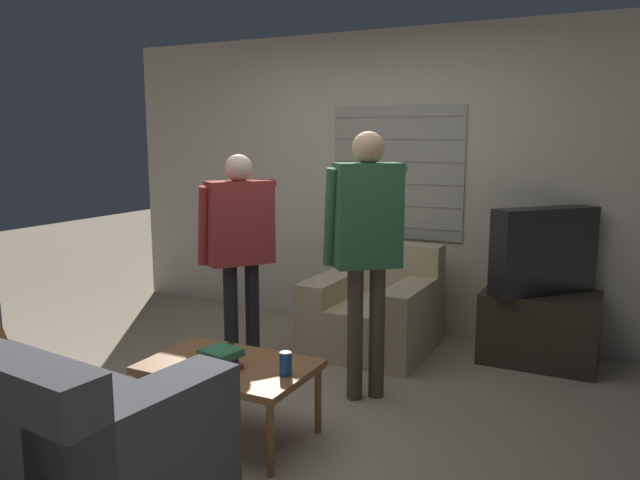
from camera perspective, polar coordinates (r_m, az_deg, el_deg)
ground_plane at (r=3.99m, az=-5.54°, el=-15.27°), size 16.00×16.00×0.00m
wall_back at (r=5.46m, az=5.73°, el=5.34°), size 5.20×0.08×2.55m
couch_blue at (r=3.40m, az=-26.96°, el=-14.72°), size 2.17×1.09×0.87m
armchair_beige at (r=4.98m, az=4.99°, el=-6.39°), size 0.91×0.91×0.81m
coffee_table at (r=3.56m, az=-8.32°, el=-11.72°), size 0.92×0.60×0.43m
tv_stand at (r=4.94m, az=19.42°, el=-7.55°), size 0.82×0.54×0.53m
tv at (r=4.81m, az=19.77°, el=-0.93°), size 0.70×0.74×0.63m
person_left_standing at (r=4.41m, az=-7.37°, el=0.45°), size 0.54×0.81×1.54m
person_right_standing at (r=3.88m, az=4.29°, el=0.66°), size 0.50×0.80×1.70m
book_stack at (r=3.46m, az=-9.20°, el=-10.67°), size 0.25×0.23×0.11m
soda_can at (r=3.33m, az=-3.16°, el=-11.22°), size 0.07×0.07×0.13m
spare_remote at (r=3.75m, az=-8.21°, el=-9.72°), size 0.10×0.13×0.02m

